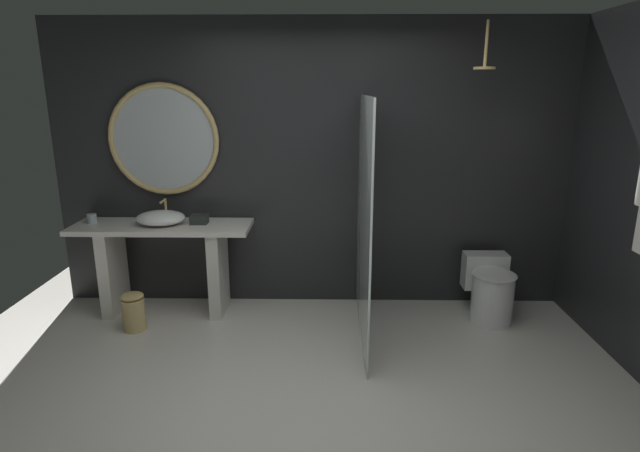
{
  "coord_description": "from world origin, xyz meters",
  "views": [
    {
      "loc": [
        0.12,
        -2.82,
        2.02
      ],
      "look_at": [
        0.05,
        0.94,
        0.99
      ],
      "focal_mm": 28.92,
      "sensor_mm": 36.0,
      "label": 1
    }
  ],
  "objects_px": {
    "round_wall_mirror": "(164,140)",
    "rain_shower_head": "(485,62)",
    "vessel_sink": "(161,218)",
    "tumbler_cup": "(92,218)",
    "tissue_box": "(199,219)",
    "waste_bin": "(134,311)",
    "toilet": "(490,290)"
  },
  "relations": [
    {
      "from": "tumbler_cup",
      "to": "toilet",
      "type": "relative_size",
      "value": 0.15
    },
    {
      "from": "tissue_box",
      "to": "round_wall_mirror",
      "type": "distance_m",
      "value": 0.78
    },
    {
      "from": "tumbler_cup",
      "to": "rain_shower_head",
      "type": "relative_size",
      "value": 0.23
    },
    {
      "from": "tissue_box",
      "to": "round_wall_mirror",
      "type": "height_order",
      "value": "round_wall_mirror"
    },
    {
      "from": "round_wall_mirror",
      "to": "rain_shower_head",
      "type": "xyz_separation_m",
      "value": [
        2.69,
        -0.43,
        0.65
      ]
    },
    {
      "from": "tumbler_cup",
      "to": "round_wall_mirror",
      "type": "xyz_separation_m",
      "value": [
        0.64,
        0.2,
        0.68
      ]
    },
    {
      "from": "vessel_sink",
      "to": "round_wall_mirror",
      "type": "xyz_separation_m",
      "value": [
        0.0,
        0.25,
        0.66
      ]
    },
    {
      "from": "rain_shower_head",
      "to": "waste_bin",
      "type": "relative_size",
      "value": 1.08
    },
    {
      "from": "tumbler_cup",
      "to": "round_wall_mirror",
      "type": "height_order",
      "value": "round_wall_mirror"
    },
    {
      "from": "waste_bin",
      "to": "vessel_sink",
      "type": "bearing_deg",
      "value": 66.52
    },
    {
      "from": "vessel_sink",
      "to": "rain_shower_head",
      "type": "distance_m",
      "value": 3.0
    },
    {
      "from": "vessel_sink",
      "to": "rain_shower_head",
      "type": "xyz_separation_m",
      "value": [
        2.69,
        -0.18,
        1.3
      ]
    },
    {
      "from": "tissue_box",
      "to": "toilet",
      "type": "xyz_separation_m",
      "value": [
        2.59,
        -0.15,
        -0.59
      ]
    },
    {
      "from": "toilet",
      "to": "waste_bin",
      "type": "height_order",
      "value": "toilet"
    },
    {
      "from": "vessel_sink",
      "to": "round_wall_mirror",
      "type": "relative_size",
      "value": 0.43
    },
    {
      "from": "tissue_box",
      "to": "waste_bin",
      "type": "bearing_deg",
      "value": -139.29
    },
    {
      "from": "vessel_sink",
      "to": "toilet",
      "type": "relative_size",
      "value": 0.75
    },
    {
      "from": "vessel_sink",
      "to": "tumbler_cup",
      "type": "distance_m",
      "value": 0.64
    },
    {
      "from": "rain_shower_head",
      "to": "toilet",
      "type": "height_order",
      "value": "rain_shower_head"
    },
    {
      "from": "tissue_box",
      "to": "waste_bin",
      "type": "height_order",
      "value": "tissue_box"
    },
    {
      "from": "tumbler_cup",
      "to": "rain_shower_head",
      "type": "bearing_deg",
      "value": -4.03
    },
    {
      "from": "tumbler_cup",
      "to": "rain_shower_head",
      "type": "height_order",
      "value": "rain_shower_head"
    },
    {
      "from": "tumbler_cup",
      "to": "waste_bin",
      "type": "relative_size",
      "value": 0.25
    },
    {
      "from": "round_wall_mirror",
      "to": "tissue_box",
      "type": "bearing_deg",
      "value": -31.88
    },
    {
      "from": "round_wall_mirror",
      "to": "waste_bin",
      "type": "height_order",
      "value": "round_wall_mirror"
    },
    {
      "from": "waste_bin",
      "to": "rain_shower_head",
      "type": "bearing_deg",
      "value": 4.04
    },
    {
      "from": "vessel_sink",
      "to": "rain_shower_head",
      "type": "relative_size",
      "value": 1.19
    },
    {
      "from": "rain_shower_head",
      "to": "tissue_box",
      "type": "bearing_deg",
      "value": 174.51
    },
    {
      "from": "vessel_sink",
      "to": "tissue_box",
      "type": "relative_size",
      "value": 2.88
    },
    {
      "from": "tissue_box",
      "to": "tumbler_cup",
      "type": "bearing_deg",
      "value": 179.57
    },
    {
      "from": "tumbler_cup",
      "to": "rain_shower_head",
      "type": "distance_m",
      "value": 3.59
    },
    {
      "from": "rain_shower_head",
      "to": "waste_bin",
      "type": "bearing_deg",
      "value": -175.96
    }
  ]
}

